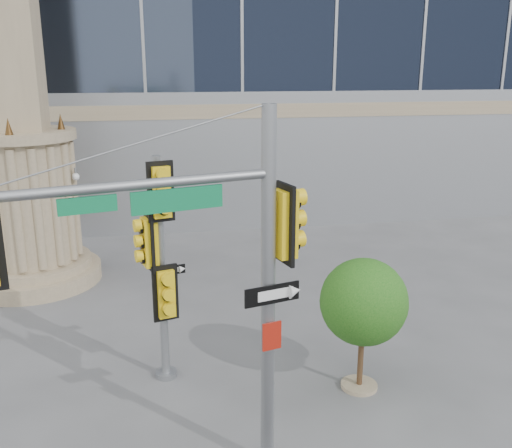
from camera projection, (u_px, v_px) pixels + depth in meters
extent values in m
plane|color=#545456|center=(257.00, 416.00, 11.95)|extent=(120.00, 120.00, 0.00)
cylinder|color=gray|center=(35.00, 274.00, 19.34)|extent=(4.40, 4.40, 0.50)
cylinder|color=gray|center=(33.00, 263.00, 19.24)|extent=(3.80, 3.80, 0.30)
cylinder|color=gray|center=(27.00, 201.00, 18.65)|extent=(3.00, 3.00, 4.00)
cylinder|color=gray|center=(19.00, 135.00, 18.07)|extent=(3.50, 3.50, 0.30)
cone|color=#472D14|center=(61.00, 121.00, 18.19)|extent=(0.24, 0.24, 0.50)
cylinder|color=slate|center=(268.00, 300.00, 9.63)|extent=(0.24, 0.24, 6.53)
cylinder|color=slate|center=(125.00, 186.00, 8.11)|extent=(4.46, 1.31, 0.15)
cube|color=#0E7745|center=(178.00, 200.00, 8.47)|extent=(1.38, 0.40, 0.35)
cube|color=yellow|center=(285.00, 224.00, 9.41)|extent=(0.45, 0.66, 1.36)
cube|color=black|center=(272.00, 294.00, 9.46)|extent=(0.98, 0.29, 0.33)
cube|color=#AE1D10|center=(272.00, 336.00, 9.66)|extent=(0.35, 0.12, 0.50)
cylinder|color=slate|center=(166.00, 374.00, 13.46)|extent=(0.50, 0.50, 0.13)
cylinder|color=slate|center=(161.00, 272.00, 12.77)|extent=(0.19, 0.19, 5.25)
cube|color=yellow|center=(161.00, 192.00, 12.06)|extent=(0.63, 0.44, 1.31)
cube|color=yellow|center=(150.00, 242.00, 12.47)|extent=(0.44, 0.63, 1.31)
cube|color=yellow|center=(165.00, 293.00, 12.68)|extent=(0.63, 0.44, 1.31)
cube|color=black|center=(171.00, 270.00, 12.72)|extent=(0.64, 0.20, 0.21)
cylinder|color=gray|center=(359.00, 385.00, 13.00)|extent=(0.83, 0.83, 0.09)
cylinder|color=#382314|center=(361.00, 355.00, 12.79)|extent=(0.13, 0.13, 1.65)
sphere|color=#165513|center=(364.00, 302.00, 12.44)|extent=(1.93, 1.93, 1.93)
sphere|color=#165513|center=(377.00, 308.00, 12.81)|extent=(1.19, 1.19, 1.19)
sphere|color=#165513|center=(353.00, 317.00, 12.23)|extent=(1.01, 1.01, 1.01)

